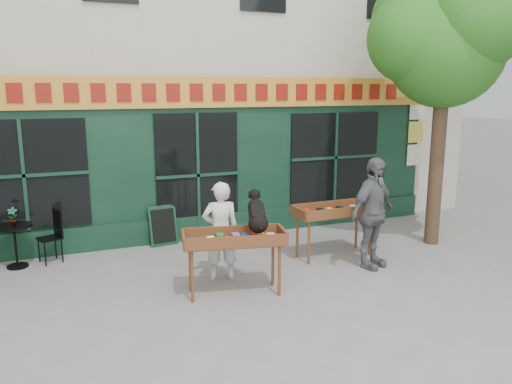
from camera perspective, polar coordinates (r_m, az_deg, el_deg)
ground at (r=8.42m, az=-2.21°, el=-9.68°), size 80.00×80.00×0.00m
building at (r=13.74m, az=-11.36°, el=19.49°), size 14.00×7.26×10.00m
street_tree at (r=10.46m, az=20.88°, el=16.68°), size 3.05×2.90×5.60m
book_cart_center at (r=7.52m, az=-2.52°, el=-5.69°), size 1.59×0.90×0.99m
dog at (r=7.46m, az=0.11°, el=-2.08°), size 0.45×0.65×0.60m
woman at (r=8.11m, az=-4.06°, el=-4.47°), size 0.66×0.50×1.63m
book_cart_right at (r=9.30m, az=8.97°, el=-2.41°), size 1.51×0.65×0.99m
man_right at (r=8.81m, az=13.17°, el=-2.38°), size 1.23×0.85×1.94m
bistro_table at (r=9.63m, az=-25.85°, el=-4.69°), size 0.60×0.60×0.76m
bistro_chair_right at (r=9.67m, az=-22.09°, el=-4.21°), size 0.47×0.47×0.95m
potted_plant at (r=9.54m, az=-26.05°, el=-2.51°), size 0.18×0.14×0.32m
chalkboard at (r=10.11m, az=-10.54°, el=-3.79°), size 0.58×0.26×0.79m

